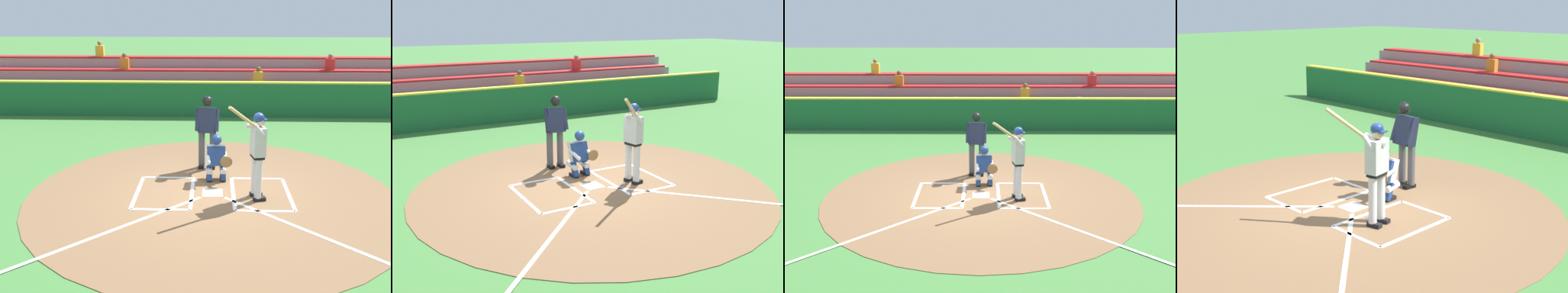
% 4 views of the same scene
% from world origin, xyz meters
% --- Properties ---
extents(ground_plane, '(120.00, 120.00, 0.00)m').
position_xyz_m(ground_plane, '(0.00, 0.00, 0.00)').
color(ground_plane, '#427A38').
extents(dirt_circle, '(8.00, 8.00, 0.01)m').
position_xyz_m(dirt_circle, '(0.00, 0.00, 0.01)').
color(dirt_circle, brown).
rests_on(dirt_circle, ground).
extents(home_plate_and_chalk, '(7.93, 4.91, 0.01)m').
position_xyz_m(home_plate_and_chalk, '(0.00, 0.88, 0.01)').
color(home_plate_and_chalk, white).
rests_on(home_plate_and_chalk, dirt_circle).
extents(batter, '(0.86, 0.85, 2.13)m').
position_xyz_m(batter, '(-0.91, 0.27, 1.10)').
color(batter, silver).
rests_on(batter, ground).
extents(catcher, '(0.62, 0.61, 1.13)m').
position_xyz_m(catcher, '(-0.09, -0.77, 0.59)').
color(catcher, black).
rests_on(catcher, ground).
extents(plate_umpire, '(0.60, 0.44, 1.86)m').
position_xyz_m(plate_umpire, '(0.14, -1.64, 1.08)').
color(plate_umpire, '#4C4C51').
rests_on(plate_umpire, ground).
extents(baseball, '(0.07, 0.07, 0.07)m').
position_xyz_m(baseball, '(-0.68, 0.27, 0.04)').
color(baseball, white).
rests_on(baseball, ground).
extents(backstop_wall, '(22.00, 0.36, 1.31)m').
position_xyz_m(backstop_wall, '(0.00, -7.50, 0.65)').
color(backstop_wall, '#1E6033').
rests_on(backstop_wall, ground).
extents(bleacher_stand, '(20.00, 3.40, 2.55)m').
position_xyz_m(bleacher_stand, '(-0.00, -10.20, 0.70)').
color(bleacher_stand, gray).
rests_on(bleacher_stand, ground).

